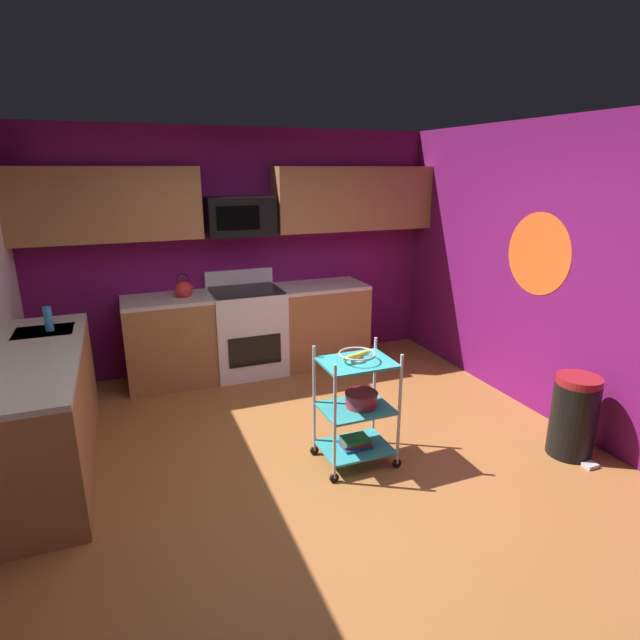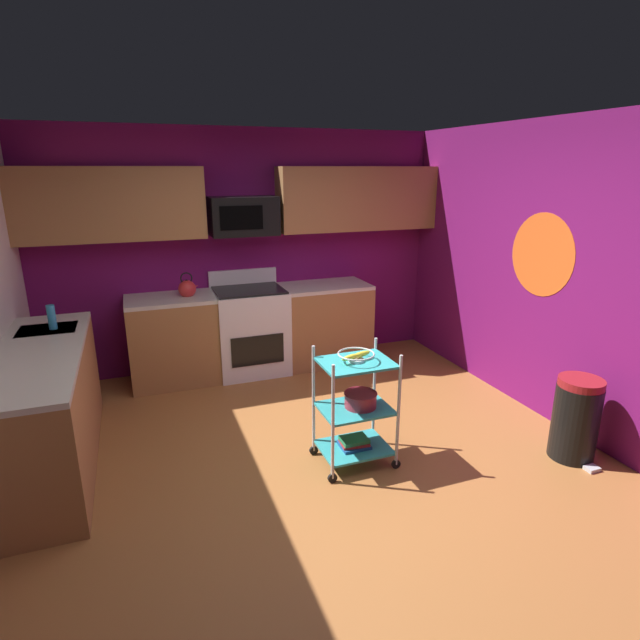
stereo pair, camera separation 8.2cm
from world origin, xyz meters
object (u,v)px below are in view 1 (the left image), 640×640
microwave (240,216)px  trash_can (574,416)px  rolling_cart (356,408)px  fruit_bowl (357,355)px  dish_soap_bottle (48,319)px  book_stack (355,442)px  oven_range (247,330)px  mixing_bowl_large (361,399)px  kettle (184,289)px

microwave → trash_can: size_ratio=1.06×
rolling_cart → fruit_bowl: size_ratio=3.36×
microwave → dish_soap_bottle: (-1.80, -0.87, -0.68)m
microwave → fruit_bowl: size_ratio=2.57×
microwave → book_stack: (0.32, -2.19, -1.54)m
oven_range → book_stack: oven_range is taller
microwave → mixing_bowl_large: (0.37, -2.19, -1.18)m
rolling_cart → trash_can: (1.63, -0.53, -0.12)m
trash_can → microwave: bearing=125.6°
oven_range → trash_can: size_ratio=1.67×
mixing_bowl_large → trash_can: trash_can is taller
fruit_bowl → trash_can: bearing=-18.1°
mixing_bowl_large → microwave: bearing=99.5°
trash_can → rolling_cart: bearing=161.9°
oven_range → rolling_cart: size_ratio=1.20×
fruit_bowl → kettle: kettle is taller
dish_soap_bottle → rolling_cart: bearing=-32.0°
trash_can → dish_soap_bottle: bearing=153.7°
oven_range → dish_soap_bottle: (-1.80, -0.77, 0.54)m
oven_range → book_stack: 2.14m
oven_range → microwave: (-0.00, 0.10, 1.22)m
oven_range → rolling_cart: bearing=-81.2°
rolling_cart → kettle: kettle is taller
fruit_bowl → mixing_bowl_large: bearing=0.0°
microwave → dish_soap_bottle: bearing=-154.2°
rolling_cart → mixing_bowl_large: rolling_cart is taller
rolling_cart → dish_soap_bottle: dish_soap_bottle is taller
microwave → rolling_cart: (0.32, -2.19, -1.25)m
book_stack → kettle: kettle is taller
oven_range → kettle: (-0.64, -0.00, 0.52)m
mixing_bowl_large → oven_range: bearing=100.0°
oven_range → mixing_bowl_large: oven_range is taller
fruit_bowl → dish_soap_bottle: size_ratio=1.36×
dish_soap_bottle → microwave: bearing=25.8°
dish_soap_bottle → book_stack: bearing=-32.0°
fruit_bowl → microwave: bearing=98.4°
mixing_bowl_large → trash_can: size_ratio=0.38×
rolling_cart → fruit_bowl: bearing=-176.4°
mixing_bowl_large → dish_soap_bottle: (-2.17, 1.32, 0.50)m
kettle → dish_soap_bottle: kettle is taller
oven_range → kettle: kettle is taller
rolling_cart → trash_can: 1.72m
oven_range → rolling_cart: 2.11m
microwave → kettle: size_ratio=2.65×
microwave → rolling_cart: microwave is taller
fruit_bowl → book_stack: 0.71m
oven_range → mixing_bowl_large: 2.12m
oven_range → microwave: bearing=90.3°
rolling_cart → book_stack: 0.29m
oven_range → microwave: 1.23m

